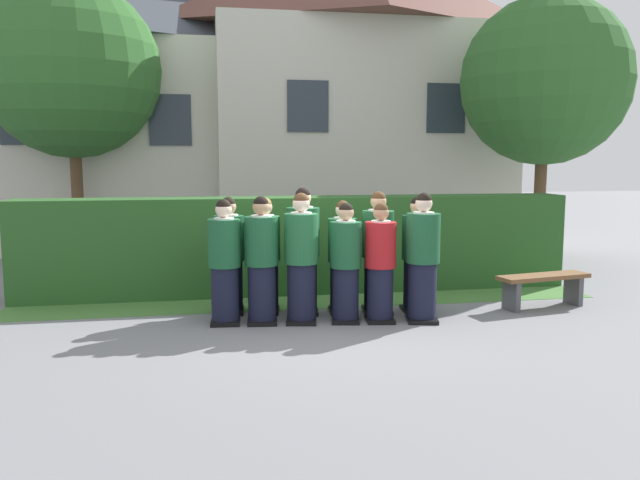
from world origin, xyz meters
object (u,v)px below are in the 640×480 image
Objects in this scene: student_front_row_0 at (225,265)px; student_rear_row_2 at (303,254)px; student_front_row_5 at (423,260)px; student_rear_row_4 at (378,255)px; student_front_row_2 at (301,261)px; student_rear_row_0 at (229,258)px; wooden_bench at (543,284)px; student_rear_row_5 at (417,257)px; student_rear_row_1 at (265,258)px; student_front_row_1 at (262,263)px; student_rear_row_3 at (343,260)px; student_in_red_blazer at (380,265)px; student_front_row_3 at (346,265)px.

student_rear_row_2 is at bearing 19.47° from student_front_row_0.
student_front_row_5 is 0.73m from student_rear_row_4.
student_front_row_2 is at bearing -6.39° from student_front_row_0.
student_front_row_5 is 2.63m from student_rear_row_0.
student_rear_row_2 is 1.20× the size of wooden_bench.
student_front_row_5 is at bearing -26.07° from student_rear_row_2.
student_rear_row_0 reaches higher than student_rear_row_5.
student_rear_row_1 is (0.49, -0.05, -0.01)m from student_rear_row_0.
student_front_row_1 is 1.15× the size of wooden_bench.
student_front_row_5 is at bearing -7.76° from student_front_row_1.
student_rear_row_3 is at bearing 17.18° from student_front_row_1.
student_rear_row_1 is 0.95× the size of student_rear_row_4.
student_rear_row_2 is at bearing -9.39° from student_rear_row_0.
student_rear_row_3 is (0.54, -0.08, -0.09)m from student_rear_row_2.
student_rear_row_5 is at bearing 3.74° from student_front_row_0.
student_front_row_2 is 1.00× the size of student_front_row_5.
student_front_row_0 reaches higher than student_in_red_blazer.
wooden_bench is (1.96, 0.41, -0.46)m from student_front_row_5.
student_front_row_0 reaches higher than student_rear_row_1.
student_front_row_1 reaches higher than student_rear_row_1.
student_front_row_2 is (0.98, -0.11, 0.04)m from student_front_row_0.
student_front_row_1 is 1.55m from student_in_red_blazer.
student_front_row_2 reaches higher than student_rear_row_0.
student_rear_row_4 reaches higher than student_rear_row_3.
student_rear_row_3 is at bearing 175.45° from wooden_bench.
student_rear_row_4 reaches higher than student_front_row_1.
student_rear_row_5 is at bearing -8.96° from student_rear_row_1.
student_rear_row_4 is at bearing 128.09° from student_front_row_5.
student_rear_row_0 is 1.03× the size of student_rear_row_3.
student_rear_row_5 is 1.92m from wooden_bench.
student_rear_row_0 is at bearing 174.46° from student_rear_row_1.
student_rear_row_1 is (0.57, 0.50, -0.01)m from student_front_row_0.
student_rear_row_4 is (1.02, -0.15, -0.03)m from student_rear_row_2.
student_rear_row_4 reaches higher than student_rear_row_1.
student_front_row_3 is at bearing 171.09° from student_in_red_blazer.
student_rear_row_3 is at bearing 82.44° from student_front_row_3.
student_front_row_2 is at bearing -147.18° from student_rear_row_3.
student_front_row_2 is 1.59m from student_front_row_5.
student_rear_row_4 is (0.48, -0.07, 0.06)m from student_rear_row_3.
student_rear_row_0 is (-0.39, 0.60, -0.02)m from student_front_row_1.
student_in_red_blazer is 1.00× the size of student_rear_row_3.
student_rear_row_3 is (1.05, -0.20, -0.02)m from student_rear_row_1.
student_in_red_blazer is 0.97× the size of student_rear_row_5.
student_front_row_5 is 1.00× the size of student_rear_row_4.
student_front_row_1 is 2.10m from student_front_row_5.
student_front_row_5 is 2.15m from student_rear_row_1.
student_front_row_1 is 1.66m from student_rear_row_4.
student_rear_row_5 is (1.66, 0.28, -0.04)m from student_front_row_2.
wooden_bench is (2.51, 0.33, -0.39)m from student_in_red_blazer.
student_front_row_3 is 0.93× the size of student_rear_row_4.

